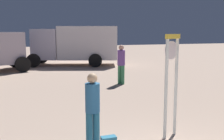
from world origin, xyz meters
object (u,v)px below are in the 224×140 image
(standing_clock, at_px, (171,75))
(person_near_clock, at_px, (93,107))
(person_distant, at_px, (121,62))
(box_truck_near, at_px, (76,43))

(standing_clock, bearing_deg, person_near_clock, 180.00)
(person_near_clock, distance_m, person_distant, 6.62)
(standing_clock, bearing_deg, person_distant, 79.49)
(person_near_clock, bearing_deg, person_distant, 64.01)
(person_distant, xyz_separation_m, box_truck_near, (-0.54, 7.36, 0.53))
(person_near_clock, xyz_separation_m, box_truck_near, (2.36, 13.31, 0.66))
(person_near_clock, xyz_separation_m, person_distant, (2.90, 5.95, 0.13))
(person_near_clock, distance_m, box_truck_near, 13.54)
(standing_clock, bearing_deg, box_truck_near, 87.56)
(box_truck_near, bearing_deg, person_near_clock, -100.07)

